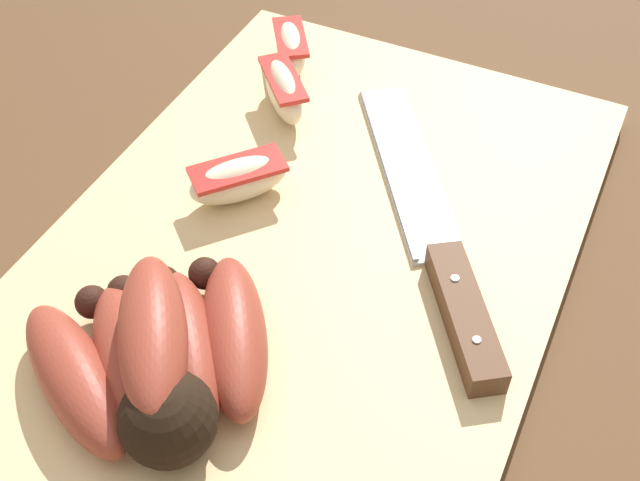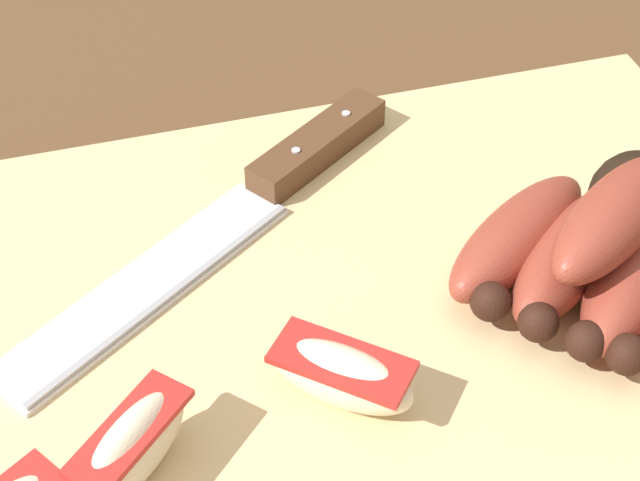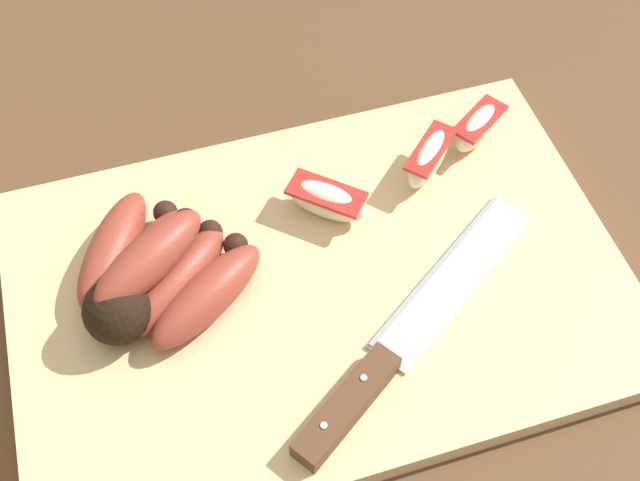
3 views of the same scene
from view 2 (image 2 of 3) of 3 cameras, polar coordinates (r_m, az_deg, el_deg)
The scene contains 6 objects.
ground_plane at distance 0.54m, azimuth 3.14°, elevation -4.19°, with size 6.00×6.00×0.00m, color brown.
cutting_board at distance 0.53m, azimuth 1.83°, elevation -3.76°, with size 0.48×0.32×0.02m, color #DBBC84.
banana_bunch at distance 0.53m, azimuth 15.55°, elevation -0.46°, with size 0.16×0.17×0.06m.
chefs_knife at distance 0.57m, azimuth -2.99°, elevation 2.80°, with size 0.25×0.18×0.02m.
apple_wedge_near at distance 0.44m, azimuth -10.33°, elevation -11.20°, with size 0.06×0.06×0.04m.
apple_wedge_middle at distance 0.46m, azimuth 1.21°, elevation -7.43°, with size 0.07×0.06×0.03m.
Camera 2 is at (-0.13, -0.34, 0.40)m, focal length 57.85 mm.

